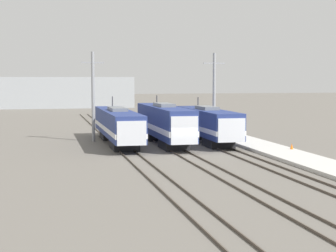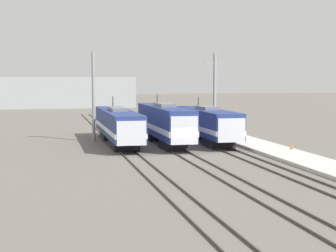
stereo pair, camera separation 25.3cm
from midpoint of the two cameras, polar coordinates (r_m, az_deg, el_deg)
The scene contains 12 objects.
ground_plane at distance 52.36m, azimuth 1.42°, elevation -2.88°, with size 400.00×400.00×0.00m, color #666059.
rail_pair_far_left at distance 51.40m, azimuth -3.86°, elevation -2.96°, with size 1.51×120.00×0.15m.
rail_pair_center at distance 52.35m, azimuth 1.42°, elevation -2.80°, with size 1.51×120.00×0.15m.
rail_pair_far_right at distance 53.74m, azimuth 6.47°, elevation -2.63°, with size 1.51×120.00×0.15m.
locomotive_far_left at distance 60.25m, azimuth -5.22°, elevation 0.07°, with size 2.99×19.65×4.99m.
locomotive_center at distance 59.81m, azimuth -0.43°, elevation 0.26°, with size 2.84×17.76×5.12m.
locomotive_far_right at distance 61.28m, azimuth 3.98°, elevation 0.19°, with size 3.00×16.58×4.89m.
catenary_tower_left at distance 63.07m, azimuth -7.74°, elevation 3.13°, with size 2.58×0.36×10.01m.
catenary_tower_right at distance 65.80m, azimuth 4.60°, elevation 3.23°, with size 2.58×0.36×10.01m.
platform at distance 55.20m, azimuth 10.50°, elevation -2.41°, with size 4.00×120.00×0.30m.
traffic_cone at distance 54.92m, azimuth 12.33°, elevation -2.03°, with size 0.31×0.31×0.55m.
depot_building at distance 136.67m, azimuth -12.83°, elevation 3.34°, with size 43.48×8.89×7.35m.
Camera 1 is at (-12.76, -50.29, 7.08)m, focal length 60.00 mm.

